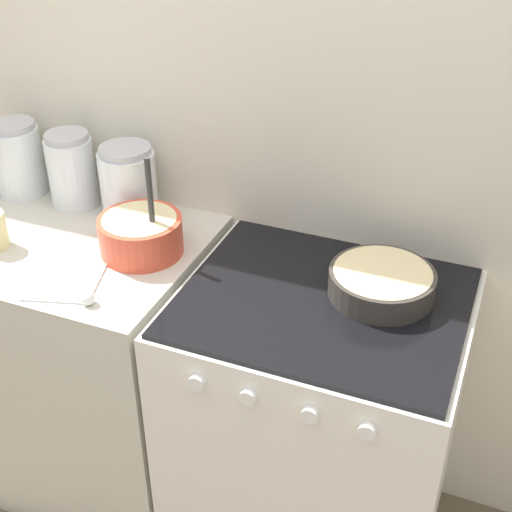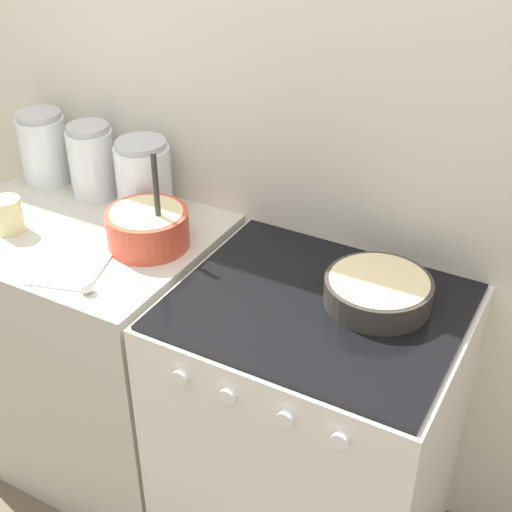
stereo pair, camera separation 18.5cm
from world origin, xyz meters
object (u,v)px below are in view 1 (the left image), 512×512
storage_jar_left (19,163)px  baking_pan (382,282)px  storage_jar_right (129,187)px  stove (315,428)px  mixing_bowl (141,233)px  storage_jar_middle (72,174)px

storage_jar_left → baking_pan: bearing=-6.0°
baking_pan → storage_jar_right: 0.81m
storage_jar_right → baking_pan: bearing=-8.9°
stove → mixing_bowl: size_ratio=3.10×
stove → baking_pan: baking_pan is taller
stove → baking_pan: (0.13, 0.08, 0.49)m
mixing_bowl → storage_jar_left: bearing=162.0°
storage_jar_middle → mixing_bowl: bearing=-27.4°
storage_jar_middle → storage_jar_right: (0.20, 0.00, -0.00)m
mixing_bowl → storage_jar_middle: mixing_bowl is taller
mixing_bowl → storage_jar_middle: size_ratio=1.26×
baking_pan → storage_jar_middle: (-0.99, 0.12, 0.06)m
stove → baking_pan: 0.51m
storage_jar_middle → baking_pan: bearing=-7.2°
stove → storage_jar_middle: bearing=166.9°
stove → storage_jar_left: storage_jar_left is taller
mixing_bowl → baking_pan: 0.66m
mixing_bowl → storage_jar_right: mixing_bowl is taller
mixing_bowl → storage_jar_middle: 0.38m
mixing_bowl → baking_pan: mixing_bowl is taller
storage_jar_left → storage_jar_middle: size_ratio=1.02×
storage_jar_right → stove: bearing=-16.8°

